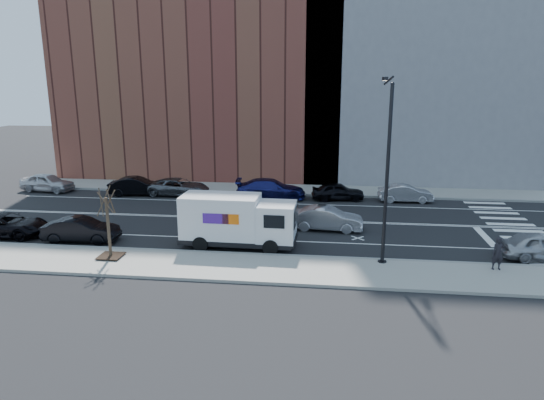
% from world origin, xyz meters
% --- Properties ---
extents(ground, '(120.00, 120.00, 0.00)m').
position_xyz_m(ground, '(0.00, 0.00, 0.00)').
color(ground, black).
rests_on(ground, ground).
extents(sidewalk_near, '(44.00, 3.60, 0.15)m').
position_xyz_m(sidewalk_near, '(0.00, -8.80, 0.07)').
color(sidewalk_near, gray).
rests_on(sidewalk_near, ground).
extents(sidewalk_far, '(44.00, 3.60, 0.15)m').
position_xyz_m(sidewalk_far, '(0.00, 8.80, 0.07)').
color(sidewalk_far, gray).
rests_on(sidewalk_far, ground).
extents(curb_near, '(44.00, 0.25, 0.17)m').
position_xyz_m(curb_near, '(0.00, -7.00, 0.08)').
color(curb_near, gray).
rests_on(curb_near, ground).
extents(curb_far, '(44.00, 0.25, 0.17)m').
position_xyz_m(curb_far, '(0.00, 7.00, 0.08)').
color(curb_far, gray).
rests_on(curb_far, ground).
extents(crosswalk, '(3.00, 14.00, 0.01)m').
position_xyz_m(crosswalk, '(16.00, 0.00, 0.00)').
color(crosswalk, white).
rests_on(crosswalk, ground).
extents(road_markings, '(40.00, 8.60, 0.01)m').
position_xyz_m(road_markings, '(0.00, 0.00, 0.00)').
color(road_markings, white).
rests_on(road_markings, ground).
extents(bldg_brick, '(26.00, 10.00, 22.00)m').
position_xyz_m(bldg_brick, '(-8.00, 15.60, 11.00)').
color(bldg_brick, brown).
rests_on(bldg_brick, ground).
extents(bldg_concrete, '(20.00, 10.00, 26.00)m').
position_xyz_m(bldg_concrete, '(12.00, 15.60, 13.00)').
color(bldg_concrete, slate).
rests_on(bldg_concrete, ground).
extents(streetlight, '(0.44, 4.02, 9.34)m').
position_xyz_m(streetlight, '(7.00, -6.91, 5.08)').
color(streetlight, black).
rests_on(streetlight, ground).
extents(street_tree, '(1.20, 1.20, 3.75)m').
position_xyz_m(street_tree, '(-7.00, -8.40, 1.45)').
color(street_tree, black).
rests_on(street_tree, ground).
extents(fedex_van, '(6.50, 2.42, 2.95)m').
position_xyz_m(fedex_van, '(-0.80, -5.60, 1.55)').
color(fedex_van, black).
rests_on(fedex_van, ground).
extents(far_parked_a, '(4.61, 2.25, 1.52)m').
position_xyz_m(far_parked_a, '(-19.20, 6.09, 0.76)').
color(far_parked_a, '#B2B3B8').
rests_on(far_parked_a, ground).
extents(far_parked_b, '(4.63, 2.12, 1.47)m').
position_xyz_m(far_parked_b, '(-11.20, 5.68, 0.74)').
color(far_parked_b, black).
rests_on(far_parked_b, ground).
extents(far_parked_c, '(5.09, 2.61, 1.38)m').
position_xyz_m(far_parked_c, '(-7.86, 6.00, 0.69)').
color(far_parked_c, '#51545A').
rests_on(far_parked_c, ground).
extents(far_parked_d, '(5.61, 2.72, 1.57)m').
position_xyz_m(far_parked_d, '(-0.31, 5.73, 0.79)').
color(far_parked_d, navy).
rests_on(far_parked_d, ground).
extents(far_parked_e, '(4.20, 2.09, 1.37)m').
position_xyz_m(far_parked_e, '(4.92, 5.95, 0.69)').
color(far_parked_e, black).
rests_on(far_parked_e, ground).
extents(far_parked_f, '(4.15, 1.65, 1.34)m').
position_xyz_m(far_parked_f, '(10.05, 5.97, 0.67)').
color(far_parked_f, '#B0B0B5').
rests_on(far_parked_f, ground).
extents(driving_sedan, '(4.52, 1.85, 1.46)m').
position_xyz_m(driving_sedan, '(4.15, -1.84, 0.73)').
color(driving_sedan, '#ABABB0').
rests_on(driving_sedan, ground).
extents(near_parked_rear_a, '(4.38, 1.78, 1.41)m').
position_xyz_m(near_parked_rear_a, '(-9.97, -5.78, 0.71)').
color(near_parked_rear_a, black).
rests_on(near_parked_rear_a, ground).
extents(near_parked_rear_b, '(5.10, 2.64, 1.37)m').
position_xyz_m(near_parked_rear_b, '(-14.97, -5.37, 0.69)').
color(near_parked_rear_b, black).
rests_on(near_parked_rear_b, ground).
extents(near_parked_front, '(4.37, 2.03, 1.45)m').
position_xyz_m(near_parked_front, '(15.34, -5.62, 0.72)').
color(near_parked_front, '#ADAEB2').
rests_on(near_parked_front, ground).
extents(pedestrian, '(0.63, 0.44, 1.63)m').
position_xyz_m(pedestrian, '(12.45, -7.74, 0.96)').
color(pedestrian, black).
rests_on(pedestrian, sidewalk_near).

